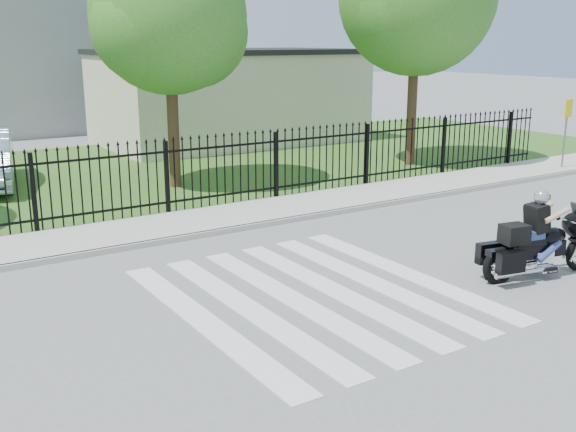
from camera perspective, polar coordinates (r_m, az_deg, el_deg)
ground at (r=11.15m, az=2.20°, el=-6.67°), size 120.00×120.00×0.00m
crosswalk at (r=11.15m, az=2.20°, el=-6.64°), size 5.00×5.50×0.01m
sidewalk at (r=15.29m, az=-8.61°, el=-0.64°), size 40.00×2.00×0.12m
curb at (r=14.41m, az=-6.96°, el=-1.52°), size 40.00×0.12×0.12m
grass_strip at (r=21.72m, az=-16.30°, el=3.37°), size 40.00×12.00×0.02m
iron_fence at (r=15.99m, az=-10.21°, el=3.08°), size 26.00×0.04×1.80m
tree_mid at (r=19.03m, az=-10.08°, el=16.31°), size 4.20×4.20×6.78m
building_low at (r=27.81m, az=-4.97°, el=9.89°), size 10.00×6.00×3.50m
building_low_roof at (r=27.72m, az=-5.06°, el=13.70°), size 10.20×6.20×0.20m
motorcycle_rider at (r=12.54m, az=20.51°, el=-1.97°), size 2.43×1.10×1.62m
traffic_sign at (r=23.05m, az=22.55°, el=7.59°), size 0.46×0.12×2.14m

